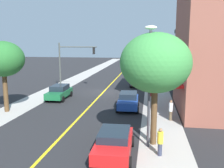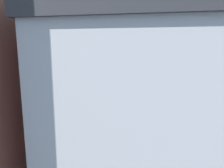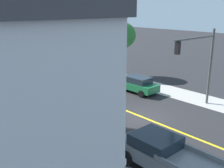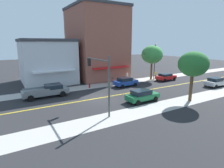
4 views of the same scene
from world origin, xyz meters
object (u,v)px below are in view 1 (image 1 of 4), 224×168
at_px(fire_hydrant, 151,93).
at_px(pedestrian_white_shirt, 171,110).
at_px(street_tree_right_corner, 3,59).
at_px(street_tree_left_far, 155,63).
at_px(street_lamp, 150,75).
at_px(green_sedan_right_curb, 59,92).
at_px(traffic_light_mast, 71,58).
at_px(blue_sedan_left_curb, 128,100).
at_px(small_dog, 171,113).
at_px(parking_meter, 149,97).
at_px(grey_pickup_truck, 139,80).
at_px(pedestrian_yellow_shirt, 160,141).
at_px(red_sedan_left_curb, 114,142).

xyz_separation_m(fire_hydrant, pedestrian_white_shirt, (-1.57, 8.79, 0.51)).
xyz_separation_m(street_tree_right_corner, street_tree_left_far, (-13.17, 5.27, 0.27)).
distance_m(street_lamp, green_sedan_right_curb, 15.46).
bearing_deg(traffic_light_mast, street_lamp, -59.05).
distance_m(street_tree_left_far, pedestrian_white_shirt, 6.59).
bearing_deg(pedestrian_white_shirt, blue_sedan_left_curb, -18.26).
height_order(pedestrian_white_shirt, small_dog, pedestrian_white_shirt).
bearing_deg(parking_meter, green_sedan_right_curb, -8.24).
height_order(green_sedan_right_curb, grey_pickup_truck, grey_pickup_truck).
bearing_deg(blue_sedan_left_curb, street_tree_left_far, 14.14).
relative_size(street_tree_right_corner, pedestrian_white_shirt, 3.81).
distance_m(pedestrian_white_shirt, small_dog, 0.85).
height_order(street_tree_right_corner, pedestrian_yellow_shirt, street_tree_right_corner).
height_order(fire_hydrant, blue_sedan_left_curb, blue_sedan_left_curb).
bearing_deg(street_lamp, green_sedan_right_curb, -48.80).
distance_m(street_tree_right_corner, small_dog, 15.37).
bearing_deg(red_sedan_left_curb, small_dog, 152.23).
bearing_deg(traffic_light_mast, street_tree_left_far, -57.57).
xyz_separation_m(red_sedan_left_curb, small_dog, (-3.75, -7.52, -0.35)).
height_order(street_tree_left_far, traffic_light_mast, street_tree_left_far).
xyz_separation_m(grey_pickup_truck, pedestrian_yellow_shirt, (-2.23, 22.48, -0.02)).
bearing_deg(street_lamp, parking_meter, -89.73).
relative_size(parking_meter, blue_sedan_left_curb, 0.33).
relative_size(parking_meter, street_lamp, 0.19).
bearing_deg(blue_sedan_left_curb, street_tree_right_corner, -78.33).
bearing_deg(grey_pickup_truck, small_dog, 12.59).
distance_m(street_tree_left_far, fire_hydrant, 14.48).
relative_size(parking_meter, red_sedan_left_curb, 0.33).
relative_size(red_sedan_left_curb, grey_pickup_truck, 0.69).
xyz_separation_m(parking_meter, street_lamp, (-0.05, 9.89, 3.46)).
xyz_separation_m(parking_meter, pedestrian_white_shirt, (-1.80, 4.49, -0.03)).
xyz_separation_m(street_lamp, blue_sedan_left_curb, (1.94, -8.37, -3.57)).
bearing_deg(small_dog, blue_sedan_left_curb, 65.82).
distance_m(traffic_light_mast, blue_sedan_left_curb, 12.86).
bearing_deg(fire_hydrant, blue_sedan_left_curb, 69.95).
xyz_separation_m(traffic_light_mast, blue_sedan_left_curb, (-8.51, 9.06, -3.32)).
bearing_deg(blue_sedan_left_curb, green_sedan_right_curb, -112.18).
bearing_deg(grey_pickup_truck, green_sedan_right_curb, -39.88).
distance_m(pedestrian_yellow_shirt, small_dog, 7.31).
height_order(street_lamp, red_sedan_left_curb, street_lamp).
height_order(grey_pickup_truck, pedestrian_white_shirt, grey_pickup_truck).
xyz_separation_m(street_tree_right_corner, fire_hydrant, (-13.03, -8.45, -4.38)).
relative_size(blue_sedan_left_curb, pedestrian_yellow_shirt, 2.61).
bearing_deg(grey_pickup_truck, blue_sedan_left_curb, -1.80).
bearing_deg(street_tree_right_corner, small_dog, -178.72).
bearing_deg(red_sedan_left_curb, parking_meter, 169.63).
bearing_deg(street_tree_left_far, blue_sedan_left_curb, -74.01).
bearing_deg(street_lamp, pedestrian_white_shirt, -108.00).
distance_m(street_tree_left_far, parking_meter, 10.28).
height_order(parking_meter, red_sedan_left_curb, parking_meter).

